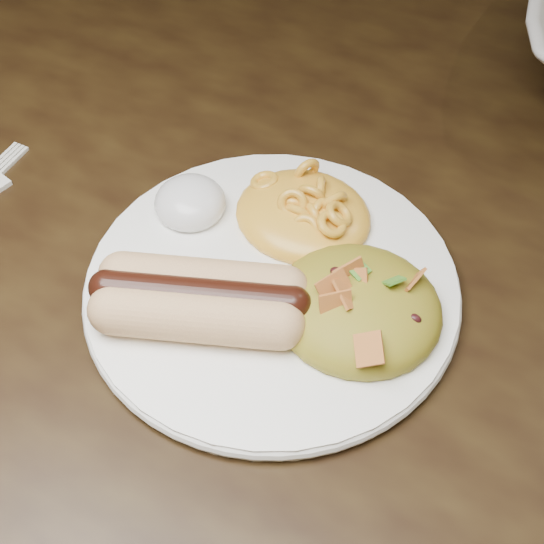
% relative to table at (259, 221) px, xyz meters
% --- Properties ---
extents(floor, '(4.00, 4.00, 0.00)m').
position_rel_table_xyz_m(floor, '(0.00, 0.00, -0.66)').
color(floor, '#4D301A').
rests_on(floor, ground).
extents(table, '(1.60, 0.90, 0.75)m').
position_rel_table_xyz_m(table, '(0.00, 0.00, 0.00)').
color(table, black).
rests_on(table, floor).
extents(plate, '(0.32, 0.32, 0.01)m').
position_rel_table_xyz_m(plate, '(0.08, -0.13, 0.10)').
color(plate, white).
rests_on(plate, table).
extents(hotdog, '(0.12, 0.10, 0.03)m').
position_rel_table_xyz_m(hotdog, '(0.05, -0.17, 0.12)').
color(hotdog, '#F7C878').
rests_on(hotdog, plate).
extents(mac_and_cheese, '(0.12, 0.12, 0.04)m').
position_rel_table_xyz_m(mac_and_cheese, '(0.07, -0.07, 0.12)').
color(mac_and_cheese, '#FFB04C').
rests_on(mac_and_cheese, plate).
extents(sour_cream, '(0.05, 0.05, 0.03)m').
position_rel_table_xyz_m(sour_cream, '(0.00, -0.10, 0.12)').
color(sour_cream, silver).
rests_on(sour_cream, plate).
extents(taco_salad, '(0.11, 0.10, 0.05)m').
position_rel_table_xyz_m(taco_salad, '(0.14, -0.13, 0.12)').
color(taco_salad, '#BE551F').
rests_on(taco_salad, plate).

